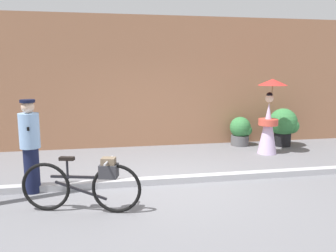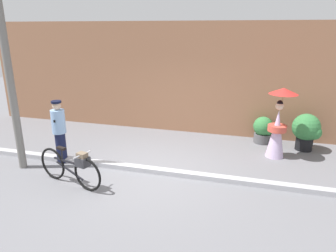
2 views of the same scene
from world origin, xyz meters
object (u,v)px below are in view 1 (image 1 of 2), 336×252
object	(u,v)px
bicycle_near_officer	(86,183)
potted_plant_by_door	(241,131)
potted_plant_small	(284,125)
person_officer	(30,144)
person_with_parasol	(269,118)

from	to	relation	value
bicycle_near_officer	potted_plant_by_door	size ratio (longest dim) A/B	2.21
bicycle_near_officer	potted_plant_small	xyz separation A→B (m)	(5.22, 3.62, 0.14)
person_officer	potted_plant_by_door	bearing A→B (deg)	29.73
bicycle_near_officer	person_officer	bearing A→B (deg)	133.15
potted_plant_by_door	person_officer	bearing A→B (deg)	-150.27
person_officer	person_with_parasol	size ratio (longest dim) A/B	0.86
person_officer	bicycle_near_officer	bearing A→B (deg)	-46.85
potted_plant_by_door	bicycle_near_officer	bearing A→B (deg)	-136.17
bicycle_near_officer	potted_plant_small	bearing A→B (deg)	34.75
person_with_parasol	potted_plant_small	size ratio (longest dim) A/B	1.79
bicycle_near_officer	person_with_parasol	distance (m)	5.26
potted_plant_by_door	potted_plant_small	distance (m)	1.20
person_officer	potted_plant_small	distance (m)	6.71
person_with_parasol	potted_plant_small	bearing A→B (deg)	41.14
bicycle_near_officer	person_with_parasol	world-z (taller)	person_with_parasol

